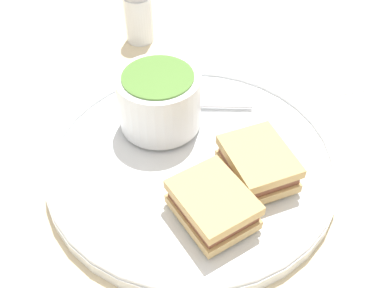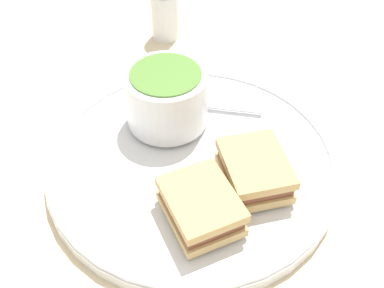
{
  "view_description": "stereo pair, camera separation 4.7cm",
  "coord_description": "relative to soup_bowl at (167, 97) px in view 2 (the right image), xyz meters",
  "views": [
    {
      "loc": [
        0.31,
        -0.12,
        0.37
      ],
      "look_at": [
        0.0,
        0.0,
        0.04
      ],
      "focal_mm": 42.0,
      "sensor_mm": 36.0,
      "label": 1
    },
    {
      "loc": [
        0.32,
        -0.07,
        0.37
      ],
      "look_at": [
        0.0,
        0.0,
        0.04
      ],
      "focal_mm": 42.0,
      "sensor_mm": 36.0,
      "label": 2
    }
  ],
  "objects": [
    {
      "name": "plate",
      "position": [
        0.06,
        0.01,
        -0.04
      ],
      "size": [
        0.31,
        0.31,
        0.02
      ],
      "color": "white",
      "rests_on": "ground_plane"
    },
    {
      "name": "salt_shaker",
      "position": [
        -0.21,
        0.03,
        -0.01
      ],
      "size": [
        0.04,
        0.04,
        0.08
      ],
      "color": "silver",
      "rests_on": "ground_plane"
    },
    {
      "name": "sandwich_half_near",
      "position": [
        0.14,
        0.01,
        -0.02
      ],
      "size": [
        0.09,
        0.07,
        0.03
      ],
      "rotation": [
        0.0,
        0.0,
        0.2
      ],
      "color": "tan",
      "rests_on": "plate"
    },
    {
      "name": "soup_bowl",
      "position": [
        0.0,
        0.0,
        0.0
      ],
      "size": [
        0.09,
        0.09,
        0.07
      ],
      "color": "white",
      "rests_on": "plate"
    },
    {
      "name": "menu_sheet",
      "position": [
        -0.09,
        0.27,
        -0.05
      ],
      "size": [
        0.24,
        0.27,
        0.0
      ],
      "rotation": [
        0.0,
        0.0,
        -0.11
      ],
      "color": "white",
      "rests_on": "ground_plane"
    },
    {
      "name": "spoon",
      "position": [
        -0.02,
        0.04,
        -0.03
      ],
      "size": [
        0.05,
        0.1,
        0.01
      ],
      "rotation": [
        0.0,
        0.0,
        4.32
      ],
      "color": "silver",
      "rests_on": "plate"
    },
    {
      "name": "ground_plane",
      "position": [
        0.06,
        0.01,
        -0.05
      ],
      "size": [
        2.4,
        2.4,
        0.0
      ],
      "primitive_type": "plane",
      "color": "beige"
    },
    {
      "name": "sandwich_half_far",
      "position": [
        0.11,
        0.07,
        -0.02
      ],
      "size": [
        0.08,
        0.06,
        0.03
      ],
      "rotation": [
        0.0,
        0.0,
        0.01
      ],
      "color": "tan",
      "rests_on": "plate"
    }
  ]
}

